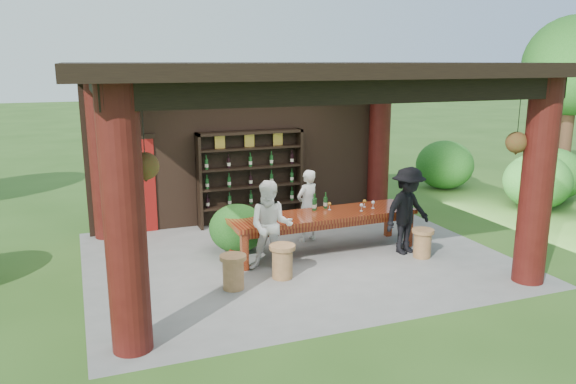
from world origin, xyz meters
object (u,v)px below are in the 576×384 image
object	(u,v)px
wine_shelf	(251,178)
napkin_basket	(273,216)
guest_man	(408,211)
tasting_table	(323,219)
stool_near_right	(422,242)
guest_woman	(271,226)
stool_near_left	(282,261)
host	(307,205)
stool_far_left	(233,271)

from	to	relation	value
wine_shelf	napkin_basket	distance (m)	2.42
guest_man	wine_shelf	bearing A→B (deg)	110.60
tasting_table	stool_near_right	bearing A→B (deg)	-31.00
tasting_table	guest_man	size ratio (longest dim) A/B	2.21
napkin_basket	stool_near_right	bearing A→B (deg)	-18.50
guest_woman	wine_shelf	bearing A→B (deg)	102.65
stool_near_left	host	distance (m)	2.12
tasting_table	stool_near_left	bearing A→B (deg)	-140.27
stool_near_right	guest_man	xyz separation A→B (m)	(-0.14, 0.32, 0.54)
guest_man	stool_near_right	bearing A→B (deg)	-81.26
tasting_table	guest_man	xyz separation A→B (m)	(1.43, -0.63, 0.18)
stool_near_left	guest_woman	bearing A→B (deg)	96.98
stool_near_right	napkin_basket	bearing A→B (deg)	161.50
wine_shelf	tasting_table	size ratio (longest dim) A/B	0.65
stool_far_left	guest_woman	size ratio (longest dim) A/B	0.35
tasting_table	napkin_basket	xyz separation A→B (m)	(-1.02, -0.08, 0.18)
stool_far_left	host	size ratio (longest dim) A/B	0.39
wine_shelf	stool_near_left	world-z (taller)	wine_shelf
wine_shelf	guest_woman	bearing A→B (deg)	-100.45
stool_near_right	stool_far_left	distance (m)	3.64
stool_far_left	host	world-z (taller)	host
wine_shelf	guest_man	distance (m)	3.64
wine_shelf	guest_man	bearing A→B (deg)	-54.07
wine_shelf	stool_near_left	size ratio (longest dim) A/B	4.10
wine_shelf	stool_far_left	bearing A→B (deg)	-111.56
tasting_table	stool_far_left	size ratio (longest dim) A/B	6.49
guest_man	napkin_basket	size ratio (longest dim) A/B	6.31
stool_near_left	stool_near_right	xyz separation A→B (m)	(2.75, 0.03, -0.02)
guest_man	guest_woman	bearing A→B (deg)	163.19
tasting_table	guest_man	bearing A→B (deg)	-23.63
stool_near_left	stool_near_right	size ratio (longest dim) A/B	1.07
stool_near_right	guest_woman	bearing A→B (deg)	172.12
stool_far_left	napkin_basket	size ratio (longest dim) A/B	2.14
wine_shelf	guest_woman	xyz separation A→B (m)	(-0.53, -2.87, -0.25)
stool_near_right	napkin_basket	world-z (taller)	napkin_basket
guest_woman	guest_man	world-z (taller)	guest_man
wine_shelf	stool_near_right	world-z (taller)	wine_shelf
tasting_table	stool_near_right	world-z (taller)	tasting_table
stool_near_right	host	size ratio (longest dim) A/B	0.37
stool_far_left	guest_woman	distance (m)	1.13
stool_near_left	napkin_basket	bearing A→B (deg)	80.06
guest_woman	stool_near_right	bearing A→B (deg)	15.23
tasting_table	stool_far_left	world-z (taller)	tasting_table
stool_near_left	guest_man	world-z (taller)	guest_man
stool_near_left	guest_woman	distance (m)	0.64
host	stool_far_left	bearing A→B (deg)	21.18
wine_shelf	guest_woman	world-z (taller)	wine_shelf
wine_shelf	tasting_table	world-z (taller)	wine_shelf
guest_woman	host	bearing A→B (deg)	69.80
guest_woman	guest_man	distance (m)	2.66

